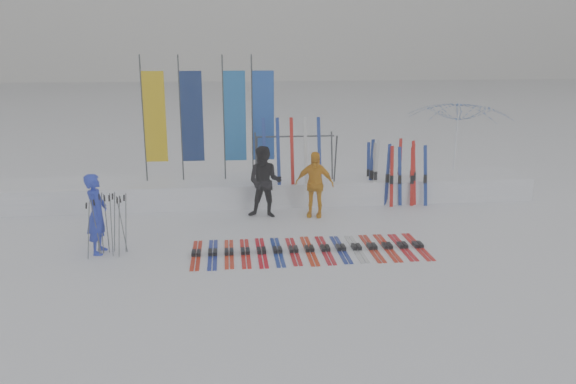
{
  "coord_description": "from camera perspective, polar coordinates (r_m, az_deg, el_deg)",
  "views": [
    {
      "loc": [
        -1.06,
        -9.82,
        3.96
      ],
      "look_at": [
        0.2,
        1.6,
        1.0
      ],
      "focal_mm": 35.0,
      "sensor_mm": 36.0,
      "label": 1
    }
  ],
  "objects": [
    {
      "name": "person_blue",
      "position": [
        11.62,
        -18.85,
        -2.11
      ],
      "size": [
        0.42,
        0.61,
        1.61
      ],
      "primitive_type": "imported",
      "rotation": [
        0.0,
        0.0,
        1.5
      ],
      "color": "#1F32B9",
      "rests_on": "ground"
    },
    {
      "name": "ground",
      "position": [
        10.65,
        -0.13,
        -7.4
      ],
      "size": [
        120.0,
        120.0,
        0.0
      ],
      "primitive_type": "plane",
      "color": "white",
      "rests_on": "ground"
    },
    {
      "name": "person_black",
      "position": [
        13.36,
        -2.37,
        1.01
      ],
      "size": [
        0.97,
        0.84,
        1.72
      ],
      "primitive_type": "imported",
      "rotation": [
        0.0,
        0.0,
        -0.25
      ],
      "color": "black",
      "rests_on": "ground"
    },
    {
      "name": "snow_bank",
      "position": [
        14.92,
        -2.03,
        0.23
      ],
      "size": [
        14.0,
        1.6,
        0.6
      ],
      "primitive_type": "cube",
      "color": "white",
      "rests_on": "ground"
    },
    {
      "name": "pole_cluster",
      "position": [
        11.55,
        -17.86,
        -3.2
      ],
      "size": [
        0.74,
        0.45,
        1.25
      ],
      "color": "#595B60",
      "rests_on": "ground"
    },
    {
      "name": "ski_rack",
      "position": [
        14.37,
        0.75,
        4.11
      ],
      "size": [
        2.04,
        0.8,
        1.23
      ],
      "color": "#383A3F",
      "rests_on": "ground"
    },
    {
      "name": "ski_row",
      "position": [
        11.33,
        2.12,
        -5.83
      ],
      "size": [
        4.67,
        1.68,
        0.07
      ],
      "color": "red",
      "rests_on": "ground"
    },
    {
      "name": "feather_flags",
      "position": [
        14.65,
        -7.89,
        7.58
      ],
      "size": [
        3.35,
        0.09,
        3.2
      ],
      "color": "#383A3F",
      "rests_on": "ground"
    },
    {
      "name": "person_yellow",
      "position": [
        13.43,
        2.7,
        0.8
      ],
      "size": [
        1.01,
        0.66,
        1.59
      ],
      "primitive_type": "imported",
      "rotation": [
        0.0,
        0.0,
        -0.31
      ],
      "color": "orange",
      "rests_on": "ground"
    },
    {
      "name": "tent_canopy",
      "position": [
        16.41,
        16.72,
        4.52
      ],
      "size": [
        3.44,
        3.48,
        2.61
      ],
      "primitive_type": "imported",
      "rotation": [
        0.0,
        0.0,
        -0.24
      ],
      "color": "white",
      "rests_on": "ground"
    },
    {
      "name": "upright_skis",
      "position": [
        14.83,
        10.7,
        1.88
      ],
      "size": [
        1.39,
        0.97,
        1.69
      ],
      "color": "red",
      "rests_on": "ground"
    }
  ]
}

